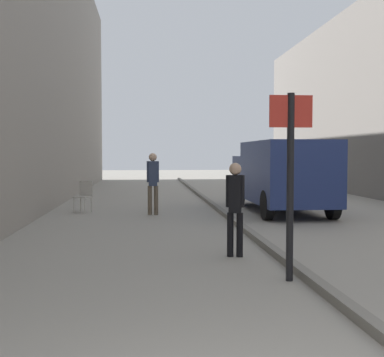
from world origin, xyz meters
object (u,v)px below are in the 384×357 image
object	(u,v)px
pedestrian_main_foreground	(235,203)
delivery_van	(281,174)
cafe_chair_near_window	(84,194)
pedestrian_mid_block	(153,179)
street_sign_post	(290,170)

from	to	relation	value
pedestrian_main_foreground	delivery_van	size ratio (longest dim) A/B	0.29
pedestrian_main_foreground	cafe_chair_near_window	distance (m)	7.68
pedestrian_mid_block	delivery_van	xyz separation A→B (m)	(3.91, 0.45, 0.13)
pedestrian_mid_block	cafe_chair_near_window	xyz separation A→B (m)	(-2.07, 0.84, -0.49)
pedestrian_main_foreground	delivery_van	world-z (taller)	delivery_van
pedestrian_main_foreground	street_sign_post	size ratio (longest dim) A/B	0.62
delivery_van	street_sign_post	distance (m)	8.44
street_sign_post	cafe_chair_near_window	xyz separation A→B (m)	(-3.85, 8.56, -1.00)
street_sign_post	pedestrian_mid_block	bearing A→B (deg)	-77.16
pedestrian_mid_block	street_sign_post	world-z (taller)	street_sign_post
pedestrian_main_foreground	pedestrian_mid_block	distance (m)	6.18
pedestrian_main_foreground	street_sign_post	bearing A→B (deg)	-59.58
pedestrian_main_foreground	cafe_chair_near_window	size ratio (longest dim) A/B	1.72
cafe_chair_near_window	pedestrian_mid_block	bearing A→B (deg)	-177.35
pedestrian_mid_block	street_sign_post	bearing A→B (deg)	-81.95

